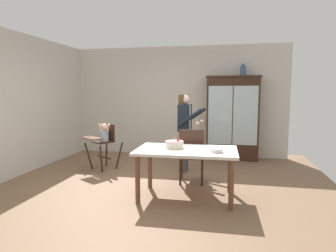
% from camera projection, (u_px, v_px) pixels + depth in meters
% --- Properties ---
extents(ground_plane, '(6.24, 6.24, 0.00)m').
position_uv_depth(ground_plane, '(150.00, 186.00, 4.93)').
color(ground_plane, brown).
extents(wall_back, '(5.32, 0.06, 2.70)m').
position_uv_depth(wall_back, '(177.00, 101.00, 7.33)').
color(wall_back, beige).
rests_on(wall_back, ground_plane).
extents(wall_left, '(0.06, 5.32, 2.70)m').
position_uv_depth(wall_left, '(10.00, 105.00, 5.31)').
color(wall_left, beige).
rests_on(wall_left, ground_plane).
extents(china_cabinet, '(1.24, 0.48, 1.95)m').
position_uv_depth(china_cabinet, '(232.00, 118.00, 6.85)').
color(china_cabinet, '#382116').
rests_on(china_cabinet, ground_plane).
extents(ceramic_vase, '(0.13, 0.13, 0.27)m').
position_uv_depth(ceramic_vase, '(243.00, 71.00, 6.68)').
color(ceramic_vase, '#3D567F').
rests_on(ceramic_vase, china_cabinet).
extents(high_chair_with_toddler, '(0.79, 0.84, 0.95)m').
position_uv_depth(high_chair_with_toddler, '(104.00, 138.00, 5.96)').
color(high_chair_with_toddler, '#382116').
rests_on(high_chair_with_toddler, ground_plane).
extents(adult_person, '(0.54, 0.52, 1.53)m').
position_uv_depth(adult_person, '(185.00, 123.00, 5.76)').
color(adult_person, '#47474C').
rests_on(adult_person, ground_plane).
extents(dining_table, '(1.50, 0.93, 0.74)m').
position_uv_depth(dining_table, '(186.00, 156.00, 4.34)').
color(dining_table, silver).
rests_on(dining_table, ground_plane).
extents(birthday_cake, '(0.28, 0.28, 0.19)m').
position_uv_depth(birthday_cake, '(174.00, 144.00, 4.42)').
color(birthday_cake, beige).
rests_on(birthday_cake, dining_table).
extents(serving_bowl, '(0.18, 0.18, 0.05)m').
position_uv_depth(serving_bowl, '(217.00, 150.00, 4.10)').
color(serving_bowl, silver).
rests_on(serving_bowl, dining_table).
extents(dining_chair_far_side, '(0.48, 0.48, 0.96)m').
position_uv_depth(dining_chair_far_side, '(192.00, 152.00, 5.00)').
color(dining_chair_far_side, '#382116').
rests_on(dining_chair_far_side, ground_plane).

